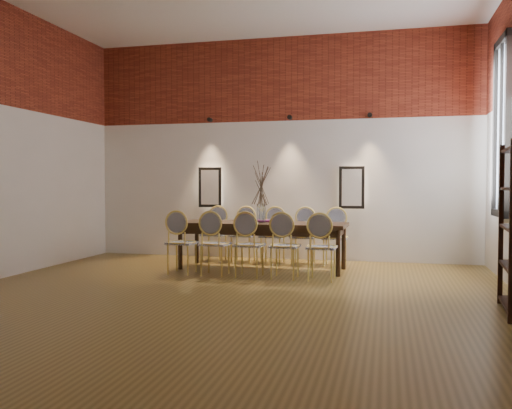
% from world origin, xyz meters
% --- Properties ---
extents(floor, '(7.00, 7.00, 0.02)m').
position_xyz_m(floor, '(0.00, 0.00, -0.01)').
color(floor, olive).
rests_on(floor, ground).
extents(wall_back, '(7.00, 0.10, 4.00)m').
position_xyz_m(wall_back, '(0.00, 3.55, 2.00)').
color(wall_back, silver).
rests_on(wall_back, ground).
extents(wall_front, '(7.00, 0.10, 4.00)m').
position_xyz_m(wall_front, '(0.00, -3.55, 2.00)').
color(wall_front, silver).
rests_on(wall_front, ground).
extents(brick_band_back, '(7.00, 0.02, 1.50)m').
position_xyz_m(brick_band_back, '(0.00, 3.48, 3.25)').
color(brick_band_back, maroon).
rests_on(brick_band_back, ground).
extents(niche_left, '(0.36, 0.06, 0.66)m').
position_xyz_m(niche_left, '(-1.30, 3.45, 1.30)').
color(niche_left, '#FFEAC6').
rests_on(niche_left, wall_back).
extents(niche_right, '(0.36, 0.06, 0.66)m').
position_xyz_m(niche_right, '(1.30, 3.45, 1.30)').
color(niche_right, '#FFEAC6').
rests_on(niche_right, wall_back).
extents(spot_fixture_left, '(0.08, 0.10, 0.08)m').
position_xyz_m(spot_fixture_left, '(-1.30, 3.42, 2.55)').
color(spot_fixture_left, black).
rests_on(spot_fixture_left, wall_back).
extents(spot_fixture_mid, '(0.08, 0.10, 0.08)m').
position_xyz_m(spot_fixture_mid, '(0.20, 3.42, 2.55)').
color(spot_fixture_mid, black).
rests_on(spot_fixture_mid, wall_back).
extents(spot_fixture_right, '(0.08, 0.10, 0.08)m').
position_xyz_m(spot_fixture_right, '(1.60, 3.42, 2.55)').
color(spot_fixture_right, black).
rests_on(spot_fixture_right, wall_back).
extents(window_glass, '(0.02, 0.78, 2.38)m').
position_xyz_m(window_glass, '(3.46, 2.00, 2.15)').
color(window_glass, silver).
rests_on(window_glass, wall_right).
extents(window_frame, '(0.08, 0.90, 2.50)m').
position_xyz_m(window_frame, '(3.44, 2.00, 2.15)').
color(window_frame, black).
rests_on(window_frame, wall_right).
extents(window_mullion, '(0.06, 0.06, 2.40)m').
position_xyz_m(window_mullion, '(3.44, 2.00, 2.15)').
color(window_mullion, black).
rests_on(window_mullion, wall_right).
extents(dining_table, '(2.70, 0.96, 0.75)m').
position_xyz_m(dining_table, '(-0.03, 2.22, 0.38)').
color(dining_table, black).
rests_on(dining_table, floor).
extents(chair_near_a, '(0.46, 0.46, 0.94)m').
position_xyz_m(chair_near_a, '(-1.13, 1.55, 0.47)').
color(chair_near_a, '#E1C961').
rests_on(chair_near_a, floor).
extents(chair_near_b, '(0.46, 0.46, 0.94)m').
position_xyz_m(chair_near_b, '(-0.59, 1.53, 0.47)').
color(chair_near_b, '#E1C961').
rests_on(chair_near_b, floor).
extents(chair_near_c, '(0.46, 0.46, 0.94)m').
position_xyz_m(chair_near_c, '(-0.06, 1.51, 0.47)').
color(chair_near_c, '#E1C961').
rests_on(chair_near_c, floor).
extents(chair_near_d, '(0.46, 0.46, 0.94)m').
position_xyz_m(chair_near_d, '(0.48, 1.49, 0.47)').
color(chair_near_d, '#E1C961').
rests_on(chair_near_d, floor).
extents(chair_near_e, '(0.46, 0.46, 0.94)m').
position_xyz_m(chair_near_e, '(1.01, 1.47, 0.47)').
color(chair_near_e, '#E1C961').
rests_on(chair_near_e, floor).
extents(chair_far_a, '(0.46, 0.46, 0.94)m').
position_xyz_m(chair_far_a, '(-1.07, 2.97, 0.47)').
color(chair_far_a, '#E1C961').
rests_on(chair_far_a, floor).
extents(chair_far_b, '(0.46, 0.46, 0.94)m').
position_xyz_m(chair_far_b, '(-0.54, 2.95, 0.47)').
color(chair_far_b, '#E1C961').
rests_on(chair_far_b, floor).
extents(chair_far_c, '(0.46, 0.46, 0.94)m').
position_xyz_m(chair_far_c, '(-0.01, 2.93, 0.47)').
color(chair_far_c, '#E1C961').
rests_on(chair_far_c, floor).
extents(chair_far_d, '(0.46, 0.46, 0.94)m').
position_xyz_m(chair_far_d, '(0.53, 2.91, 0.47)').
color(chair_far_d, '#E1C961').
rests_on(chair_far_d, floor).
extents(chair_far_e, '(0.46, 0.46, 0.94)m').
position_xyz_m(chair_far_e, '(1.06, 2.89, 0.47)').
color(chair_far_e, '#E1C961').
rests_on(chair_far_e, floor).
extents(vase, '(0.14, 0.14, 0.30)m').
position_xyz_m(vase, '(-0.04, 2.22, 0.90)').
color(vase, silver).
rests_on(vase, dining_table).
extents(dried_branches, '(0.50, 0.50, 0.70)m').
position_xyz_m(dried_branches, '(-0.04, 2.22, 1.35)').
color(dried_branches, '#4C3C2A').
rests_on(dried_branches, vase).
extents(bowl, '(0.24, 0.24, 0.18)m').
position_xyz_m(bowl, '(-0.29, 2.18, 0.84)').
color(bowl, brown).
rests_on(bowl, dining_table).
extents(book, '(0.27, 0.19, 0.03)m').
position_xyz_m(book, '(0.05, 2.39, 0.77)').
color(book, '#842174').
rests_on(book, dining_table).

